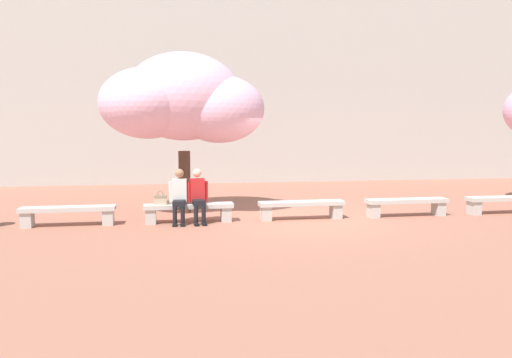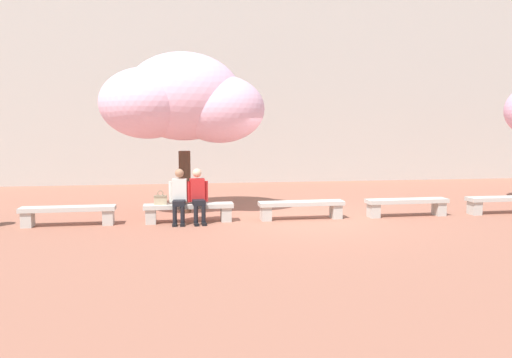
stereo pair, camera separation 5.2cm
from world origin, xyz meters
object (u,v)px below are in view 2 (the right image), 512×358
person_seated_left (179,194)px  handbag (160,199)px  stone_bench_near_west (189,209)px  cherry_tree_main (181,102)px  stone_bench_center (301,207)px  person_seated_right (198,194)px  stone_bench_near_east (407,204)px  stone_bench_east_end (506,202)px  stone_bench_west_end (68,212)px

person_seated_left → handbag: size_ratio=3.81×
stone_bench_near_west → person_seated_left: person_seated_left is taller
person_seated_left → cherry_tree_main: cherry_tree_main is taller
stone_bench_center → person_seated_right: bearing=-178.8°
stone_bench_near_east → person_seated_right: 5.32m
stone_bench_east_end → handbag: 8.95m
person_seated_left → person_seated_right: bearing=0.0°
cherry_tree_main → stone_bench_east_end: bearing=-8.9°
cherry_tree_main → person_seated_left: bearing=-93.0°
stone_bench_center → person_seated_left: 3.00m
cherry_tree_main → stone_bench_west_end: bearing=-153.3°
person_seated_right → handbag: size_ratio=3.81×
stone_bench_near_west → person_seated_right: 0.45m
stone_bench_center → person_seated_right: 2.57m
stone_bench_west_end → stone_bench_near_west: 2.76m
stone_bench_west_end → stone_bench_near_east: same height
person_seated_left → stone_bench_center: bearing=1.0°
stone_bench_east_end → handbag: size_ratio=6.29×
cherry_tree_main → stone_bench_near_west: bearing=-83.7°
person_seated_right → cherry_tree_main: bearing=104.9°
stone_bench_west_end → person_seated_left: size_ratio=1.65×
stone_bench_center → person_seated_left: bearing=-179.0°
stone_bench_near_east → handbag: size_ratio=6.29×
stone_bench_west_end → person_seated_left: 2.58m
stone_bench_center → stone_bench_near_east: bearing=0.0°
stone_bench_near_east → person_seated_right: size_ratio=1.65×
stone_bench_center → stone_bench_near_east: (2.76, 0.00, 0.00)m
person_seated_right → handbag: bearing=177.0°
stone_bench_near_east → stone_bench_near_west: bearing=180.0°
handbag → person_seated_left: bearing=-6.0°
stone_bench_center → stone_bench_near_east: size_ratio=1.00×
stone_bench_near_east → cherry_tree_main: bearing=167.0°
stone_bench_east_end → person_seated_right: bearing=-179.6°
stone_bench_west_end → stone_bench_center: bearing=0.0°
stone_bench_west_end → stone_bench_east_end: bearing=0.0°
stone_bench_center → stone_bench_east_end: (5.53, 0.00, 0.00)m
stone_bench_east_end → person_seated_left: person_seated_left is taller
person_seated_left → person_seated_right: 0.43m
stone_bench_near_east → cherry_tree_main: size_ratio=0.50×
stone_bench_near_east → cherry_tree_main: (-5.67, 1.31, 2.62)m
stone_bench_west_end → stone_bench_near_east: (8.29, 0.00, 0.00)m
stone_bench_near_west → handbag: 0.71m
stone_bench_near_east → stone_bench_east_end: same height
stone_bench_near_east → person_seated_left: person_seated_left is taller
person_seated_left → cherry_tree_main: size_ratio=0.30×
stone_bench_near_west → cherry_tree_main: (-0.15, 1.31, 2.62)m
stone_bench_near_west → cherry_tree_main: cherry_tree_main is taller
person_seated_right → stone_bench_center: bearing=1.2°
stone_bench_east_end → stone_bench_near_west: bearing=180.0°
person_seated_left → handbag: bearing=174.0°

